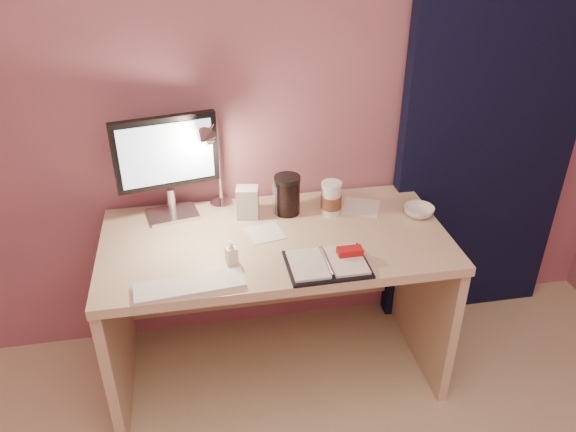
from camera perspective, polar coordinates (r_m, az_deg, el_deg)
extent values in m
plane|color=#AD6473|center=(2.39, -2.90, 13.29)|extent=(3.50, 0.00, 3.50)
cube|color=black|center=(2.72, 20.23, 10.28)|extent=(0.85, 0.08, 2.20)
cube|color=tan|center=(2.29, -1.28, -2.51)|extent=(1.40, 0.70, 0.04)
cube|color=tan|center=(2.51, -16.96, -10.94)|extent=(0.04, 0.66, 0.69)
cube|color=tan|center=(2.67, 13.51, -7.61)|extent=(0.04, 0.66, 0.69)
cube|color=tan|center=(2.73, -2.33, -4.29)|extent=(1.32, 0.03, 0.55)
cube|color=silver|center=(2.47, -11.60, 0.21)|extent=(0.23, 0.19, 0.01)
cylinder|color=silver|center=(2.44, -11.75, 1.50)|extent=(0.03, 0.03, 0.11)
cube|color=black|center=(2.34, -12.34, 6.44)|extent=(0.42, 0.11, 0.30)
cube|color=#BBD6FF|center=(2.31, -12.48, 6.16)|extent=(0.37, 0.08, 0.25)
cube|color=silver|center=(2.02, -9.96, -7.00)|extent=(0.40, 0.15, 0.02)
cube|color=black|center=(2.11, 3.99, -4.93)|extent=(0.30, 0.23, 0.01)
cube|color=silver|center=(2.08, 2.03, -4.92)|extent=(0.13, 0.20, 0.01)
cube|color=silver|center=(2.12, 5.94, -4.46)|extent=(0.13, 0.20, 0.01)
cube|color=#AD1A0E|center=(2.14, 6.29, -3.58)|extent=(0.10, 0.05, 0.03)
cube|color=silver|center=(2.29, -2.32, -1.74)|extent=(0.16, 0.16, 0.00)
cube|color=silver|center=(2.50, 7.43, 0.92)|extent=(0.20, 0.20, 0.00)
cylinder|color=white|center=(2.41, 4.40, 1.71)|extent=(0.08, 0.08, 0.13)
cylinder|color=brown|center=(2.42, 4.39, 1.50)|extent=(0.09, 0.09, 0.06)
cylinder|color=white|center=(2.38, 4.47, 3.26)|extent=(0.09, 0.09, 0.01)
cylinder|color=white|center=(2.41, -0.65, 1.82)|extent=(0.08, 0.08, 0.14)
imported|color=silver|center=(2.47, 13.15, 0.47)|extent=(0.14, 0.14, 0.04)
imported|color=white|center=(2.11, -5.78, -3.59)|extent=(0.05, 0.05, 0.09)
cylinder|color=black|center=(2.40, -0.08, 1.97)|extent=(0.11, 0.11, 0.15)
cube|color=beige|center=(2.38, -4.13, 1.38)|extent=(0.10, 0.09, 0.14)
cylinder|color=silver|center=(2.51, -6.77, 1.27)|extent=(0.10, 0.10, 0.02)
cylinder|color=silver|center=(2.42, -7.04, 5.33)|extent=(0.02, 0.02, 0.38)
cone|color=silver|center=(2.20, -5.44, 7.97)|extent=(0.10, 0.09, 0.08)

